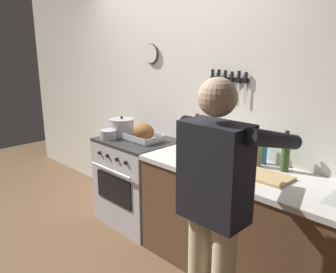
% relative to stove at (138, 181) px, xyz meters
% --- Properties ---
extents(ground_plane, '(8.00, 8.00, 0.00)m').
position_rel_stove_xyz_m(ground_plane, '(0.22, -0.99, -0.45)').
color(ground_plane, brown).
extents(wall_back, '(6.00, 0.13, 2.60)m').
position_rel_stove_xyz_m(wall_back, '(0.22, 0.36, 0.85)').
color(wall_back, white).
rests_on(wall_back, ground).
extents(counter_block, '(2.03, 0.65, 0.90)m').
position_rel_stove_xyz_m(counter_block, '(1.43, 0.00, 0.01)').
color(counter_block, brown).
rests_on(counter_block, ground).
extents(stove, '(0.76, 0.67, 0.90)m').
position_rel_stove_xyz_m(stove, '(0.00, 0.00, 0.00)').
color(stove, '#BCBCC1').
rests_on(stove, ground).
extents(person_cook, '(0.51, 0.63, 1.66)m').
position_rel_stove_xyz_m(person_cook, '(1.50, -0.68, 0.50)').
color(person_cook, '#C6B793').
rests_on(person_cook, ground).
extents(roasting_pan, '(0.35, 0.26, 0.18)m').
position_rel_stove_xyz_m(roasting_pan, '(0.09, 0.01, 0.53)').
color(roasting_pan, '#B7B7BC').
rests_on(roasting_pan, stove).
extents(stock_pot, '(0.26, 0.26, 0.21)m').
position_rel_stove_xyz_m(stock_pot, '(-0.24, -0.00, 0.54)').
color(stock_pot, '#B7B7BC').
rests_on(stock_pot, stove).
extents(saucepan, '(0.17, 0.17, 0.09)m').
position_rel_stove_xyz_m(saucepan, '(-0.22, -0.19, 0.50)').
color(saucepan, '#B7B7BC').
rests_on(saucepan, stove).
extents(cutting_board, '(0.36, 0.24, 0.02)m').
position_rel_stove_xyz_m(cutting_board, '(1.44, -0.02, 0.46)').
color(cutting_board, tan).
rests_on(cutting_board, counter_block).
extents(bottle_wine_red, '(0.07, 0.07, 0.32)m').
position_rel_stove_xyz_m(bottle_wine_red, '(0.62, 0.20, 0.58)').
color(bottle_wine_red, '#47141E').
rests_on(bottle_wine_red, counter_block).
extents(bottle_vinegar, '(0.07, 0.07, 0.22)m').
position_rel_stove_xyz_m(bottle_vinegar, '(1.27, 0.15, 0.54)').
color(bottle_vinegar, '#997F4C').
rests_on(bottle_vinegar, counter_block).
extents(bottle_dish_soap, '(0.07, 0.07, 0.23)m').
position_rel_stove_xyz_m(bottle_dish_soap, '(1.27, 0.24, 0.55)').
color(bottle_dish_soap, '#338CCC').
rests_on(bottle_dish_soap, counter_block).
extents(bottle_olive_oil, '(0.06, 0.06, 0.31)m').
position_rel_stove_xyz_m(bottle_olive_oil, '(1.48, 0.20, 0.58)').
color(bottle_olive_oil, '#385623').
rests_on(bottle_olive_oil, counter_block).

